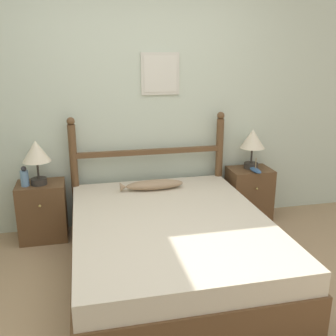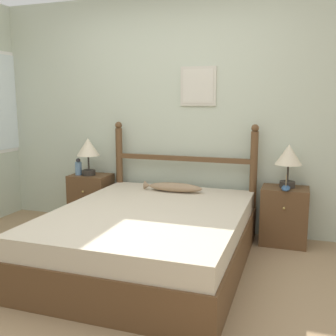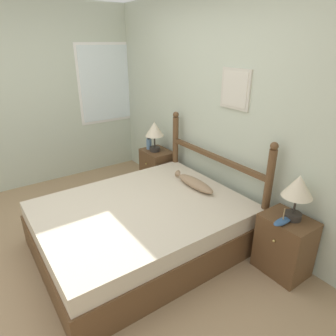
% 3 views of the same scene
% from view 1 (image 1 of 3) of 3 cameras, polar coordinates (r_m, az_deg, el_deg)
% --- Properties ---
extents(ground_plane, '(16.00, 16.00, 0.00)m').
position_cam_1_polar(ground_plane, '(2.93, 0.35, -21.25)').
color(ground_plane, '#9E7F5B').
extents(wall_back, '(6.40, 0.08, 2.55)m').
position_cam_1_polar(wall_back, '(4.04, -5.20, 9.23)').
color(wall_back, beige).
rests_on(wall_back, ground_plane).
extents(bed, '(1.59, 2.05, 0.49)m').
position_cam_1_polar(bed, '(3.32, 0.43, -11.23)').
color(bed, brown).
rests_on(bed, ground_plane).
extents(headboard, '(1.60, 0.08, 1.19)m').
position_cam_1_polar(headboard, '(4.06, -2.71, 0.19)').
color(headboard, brown).
rests_on(headboard, ground_plane).
extents(nightstand_left, '(0.45, 0.37, 0.57)m').
position_cam_1_polar(nightstand_left, '(4.06, -17.73, -5.97)').
color(nightstand_left, brown).
rests_on(nightstand_left, ground_plane).
extents(nightstand_right, '(0.45, 0.37, 0.57)m').
position_cam_1_polar(nightstand_right, '(4.40, 11.65, -3.71)').
color(nightstand_right, brown).
rests_on(nightstand_right, ground_plane).
extents(table_lamp_left, '(0.26, 0.26, 0.43)m').
position_cam_1_polar(table_lamp_left, '(3.85, -18.58, 1.95)').
color(table_lamp_left, '#2D2823').
rests_on(table_lamp_left, nightstand_left).
extents(table_lamp_right, '(0.26, 0.26, 0.43)m').
position_cam_1_polar(table_lamp_right, '(4.26, 12.17, 3.83)').
color(table_lamp_right, '#2D2823').
rests_on(table_lamp_right, nightstand_right).
extents(bottle, '(0.08, 0.08, 0.19)m').
position_cam_1_polar(bottle, '(3.90, -20.10, -1.27)').
color(bottle, '#668CB2').
rests_on(bottle, nightstand_left).
extents(model_boat, '(0.08, 0.23, 0.15)m').
position_cam_1_polar(model_boat, '(4.21, 12.56, -0.28)').
color(model_boat, '#335684').
rests_on(model_boat, nightstand_right).
extents(fish_pillow, '(0.62, 0.16, 0.09)m').
position_cam_1_polar(fish_pillow, '(3.83, -2.15, -2.45)').
color(fish_pillow, '#997A5B').
rests_on(fish_pillow, bed).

